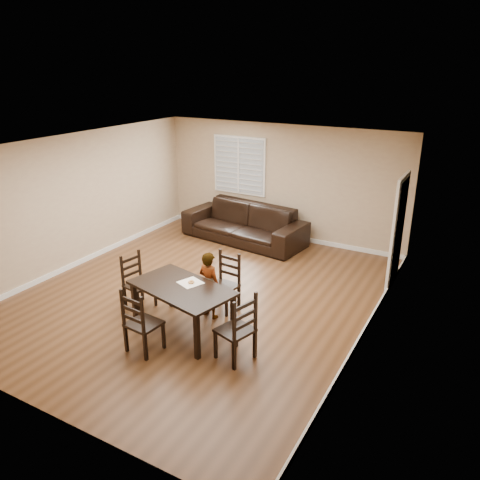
% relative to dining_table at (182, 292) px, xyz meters
% --- Properties ---
extents(ground, '(7.00, 7.00, 0.00)m').
position_rel_dining_table_xyz_m(ground, '(-0.44, 1.14, -0.67)').
color(ground, brown).
rests_on(ground, ground).
extents(room, '(6.04, 7.04, 2.72)m').
position_rel_dining_table_xyz_m(room, '(-0.41, 1.32, 1.13)').
color(room, tan).
rests_on(room, ground).
extents(dining_table, '(1.79, 1.26, 0.76)m').
position_rel_dining_table_xyz_m(dining_table, '(0.00, 0.00, 0.00)').
color(dining_table, black).
rests_on(dining_table, ground).
extents(chair_near, '(0.49, 0.46, 1.00)m').
position_rel_dining_table_xyz_m(chair_near, '(0.22, 1.01, -0.22)').
color(chair_near, black).
rests_on(chair_near, ground).
extents(chair_far, '(0.50, 0.47, 1.02)m').
position_rel_dining_table_xyz_m(chair_far, '(-0.18, -0.84, -0.21)').
color(chair_far, black).
rests_on(chair_far, ground).
extents(chair_left, '(0.47, 0.50, 0.97)m').
position_rel_dining_table_xyz_m(chair_left, '(-1.20, 0.27, -0.24)').
color(chair_left, black).
rests_on(chair_left, ground).
extents(chair_right, '(0.56, 0.58, 1.05)m').
position_rel_dining_table_xyz_m(chair_right, '(1.21, -0.29, -0.20)').
color(chair_right, black).
rests_on(chair_right, ground).
extents(child, '(0.46, 0.34, 1.15)m').
position_rel_dining_table_xyz_m(child, '(0.13, 0.57, -0.10)').
color(child, gray).
rests_on(child, ground).
extents(napkin, '(0.42, 0.42, 0.00)m').
position_rel_dining_table_xyz_m(napkin, '(0.04, 0.18, 0.09)').
color(napkin, white).
rests_on(napkin, dining_table).
extents(donut, '(0.10, 0.10, 0.04)m').
position_rel_dining_table_xyz_m(donut, '(0.06, 0.17, 0.11)').
color(donut, '#C98B48').
rests_on(donut, napkin).
extents(sofa, '(3.08, 1.51, 0.86)m').
position_rel_dining_table_xyz_m(sofa, '(-1.08, 3.98, -0.24)').
color(sofa, black).
rests_on(sofa, ground).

